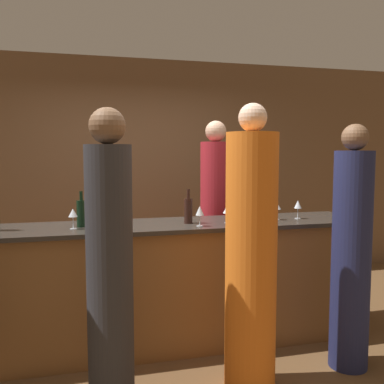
{
  "coord_description": "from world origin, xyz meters",
  "views": [
    {
      "loc": [
        -0.65,
        -3.48,
        1.63
      ],
      "look_at": [
        0.27,
        0.1,
        1.3
      ],
      "focal_mm": 40.0,
      "sensor_mm": 36.0,
      "label": 1
    }
  ],
  "objects_px": {
    "wine_bottle_2": "(188,210)",
    "guest_3": "(110,267)",
    "guest_0": "(351,254)",
    "bartender": "(215,221)",
    "wine_bottle_1": "(81,213)",
    "guest_2": "(251,259)"
  },
  "relations": [
    {
      "from": "guest_2",
      "to": "wine_bottle_1",
      "type": "height_order",
      "value": "guest_2"
    },
    {
      "from": "guest_0",
      "to": "guest_2",
      "type": "relative_size",
      "value": 0.94
    },
    {
      "from": "guest_2",
      "to": "bartender",
      "type": "bearing_deg",
      "value": 81.3
    },
    {
      "from": "bartender",
      "to": "guest_0",
      "type": "bearing_deg",
      "value": 112.98
    },
    {
      "from": "bartender",
      "to": "guest_3",
      "type": "relative_size",
      "value": 1.03
    },
    {
      "from": "wine_bottle_2",
      "to": "guest_3",
      "type": "bearing_deg",
      "value": -133.06
    },
    {
      "from": "guest_0",
      "to": "guest_3",
      "type": "relative_size",
      "value": 0.97
    },
    {
      "from": "guest_0",
      "to": "wine_bottle_2",
      "type": "relative_size",
      "value": 6.41
    },
    {
      "from": "wine_bottle_1",
      "to": "wine_bottle_2",
      "type": "xyz_separation_m",
      "value": [
        0.87,
        -0.05,
        0.0
      ]
    },
    {
      "from": "guest_0",
      "to": "guest_2",
      "type": "xyz_separation_m",
      "value": [
        -0.85,
        -0.1,
        0.04
      ]
    },
    {
      "from": "bartender",
      "to": "guest_0",
      "type": "relative_size",
      "value": 1.06
    },
    {
      "from": "wine_bottle_1",
      "to": "bartender",
      "type": "bearing_deg",
      "value": 27.84
    },
    {
      "from": "guest_2",
      "to": "wine_bottle_2",
      "type": "height_order",
      "value": "guest_2"
    },
    {
      "from": "guest_0",
      "to": "wine_bottle_2",
      "type": "bearing_deg",
      "value": 147.9
    },
    {
      "from": "guest_2",
      "to": "wine_bottle_1",
      "type": "xyz_separation_m",
      "value": [
        -1.11,
        0.83,
        0.24
      ]
    },
    {
      "from": "guest_0",
      "to": "guest_2",
      "type": "bearing_deg",
      "value": -173.53
    },
    {
      "from": "guest_3",
      "to": "wine_bottle_2",
      "type": "relative_size",
      "value": 6.64
    },
    {
      "from": "bartender",
      "to": "wine_bottle_1",
      "type": "xyz_separation_m",
      "value": [
        -1.34,
        -0.71,
        0.23
      ]
    },
    {
      "from": "guest_2",
      "to": "wine_bottle_1",
      "type": "relative_size",
      "value": 6.85
    },
    {
      "from": "wine_bottle_2",
      "to": "wine_bottle_1",
      "type": "bearing_deg",
      "value": 176.83
    },
    {
      "from": "wine_bottle_1",
      "to": "guest_0",
      "type": "bearing_deg",
      "value": -20.53
    },
    {
      "from": "guest_2",
      "to": "wine_bottle_2",
      "type": "distance_m",
      "value": 0.85
    }
  ]
}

